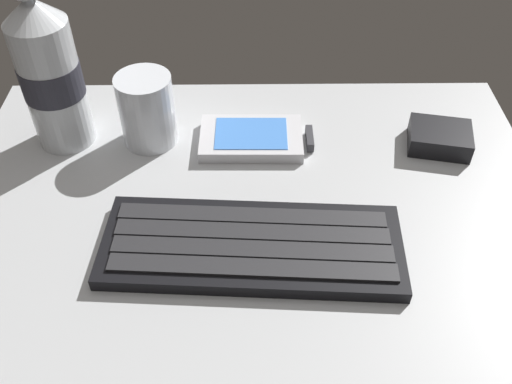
% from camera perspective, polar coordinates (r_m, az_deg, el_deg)
% --- Properties ---
extents(ground_plane, '(0.64, 0.48, 0.03)m').
position_cam_1_polar(ground_plane, '(0.60, 0.00, -2.91)').
color(ground_plane, '#B7BABC').
extents(keyboard, '(0.30, 0.13, 0.02)m').
position_cam_1_polar(keyboard, '(0.55, 0.18, -5.40)').
color(keyboard, black).
rests_on(keyboard, ground_plane).
extents(handheld_device, '(0.13, 0.08, 0.02)m').
position_cam_1_polar(handheld_device, '(0.67, 0.46, 5.45)').
color(handheld_device, silver).
rests_on(handheld_device, ground_plane).
extents(juice_cup, '(0.06, 0.06, 0.09)m').
position_cam_1_polar(juice_cup, '(0.67, -10.49, 7.88)').
color(juice_cup, silver).
rests_on(juice_cup, ground_plane).
extents(water_bottle, '(0.07, 0.07, 0.21)m').
position_cam_1_polar(water_bottle, '(0.67, -19.66, 11.20)').
color(water_bottle, silver).
rests_on(water_bottle, ground_plane).
extents(charger_block, '(0.08, 0.07, 0.02)m').
position_cam_1_polar(charger_block, '(0.70, 18.34, 5.19)').
color(charger_block, black).
rests_on(charger_block, ground_plane).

